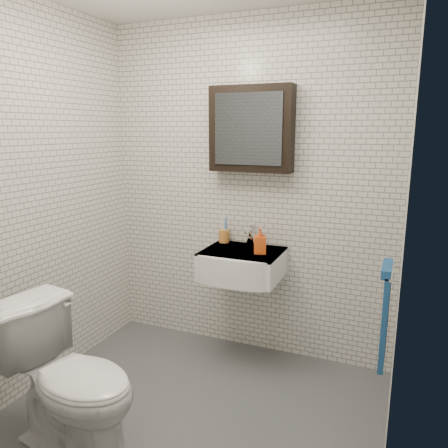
# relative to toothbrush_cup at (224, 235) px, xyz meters

# --- Properties ---
(ground) EXTENTS (2.20, 2.00, 0.01)m
(ground) POSITION_rel_toothbrush_cup_xyz_m (0.16, -0.94, -0.90)
(ground) COLOR #4F5257
(ground) RESTS_ON ground
(room_shell) EXTENTS (2.22, 2.02, 2.51)m
(room_shell) POSITION_rel_toothbrush_cup_xyz_m (0.16, -0.94, 0.56)
(room_shell) COLOR silver
(room_shell) RESTS_ON ground
(washbasin) EXTENTS (0.55, 0.50, 0.20)m
(washbasin) POSITION_rel_toothbrush_cup_xyz_m (0.21, -0.21, -0.15)
(washbasin) COLOR white
(washbasin) RESTS_ON room_shell
(faucet) EXTENTS (0.06, 0.20, 0.15)m
(faucet) POSITION_rel_toothbrush_cup_xyz_m (0.21, -0.01, 0.01)
(faucet) COLOR silver
(faucet) RESTS_ON washbasin
(mirror_cabinet) EXTENTS (0.60, 0.15, 0.60)m
(mirror_cabinet) POSITION_rel_toothbrush_cup_xyz_m (0.21, -0.01, 0.80)
(mirror_cabinet) COLOR black
(mirror_cabinet) RESTS_ON room_shell
(towel_rail) EXTENTS (0.09, 0.30, 0.58)m
(towel_rail) POSITION_rel_toothbrush_cup_xyz_m (1.21, -0.59, -0.18)
(towel_rail) COLOR silver
(towel_rail) RESTS_ON room_shell
(toothbrush_cup) EXTENTS (0.09, 0.09, 0.22)m
(toothbrush_cup) POSITION_rel_toothbrush_cup_xyz_m (0.00, 0.00, 0.00)
(toothbrush_cup) COLOR #BE772F
(toothbrush_cup) RESTS_ON washbasin
(soap_bottle) EXTENTS (0.11, 0.11, 0.18)m
(soap_bottle) POSITION_rel_toothbrush_cup_xyz_m (0.35, -0.18, 0.04)
(soap_bottle) COLOR orange
(soap_bottle) RESTS_ON washbasin
(toilet) EXTENTS (0.86, 0.58, 0.81)m
(toilet) POSITION_rel_toothbrush_cup_xyz_m (-0.29, -1.40, -0.50)
(toilet) COLOR white
(toilet) RESTS_ON ground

